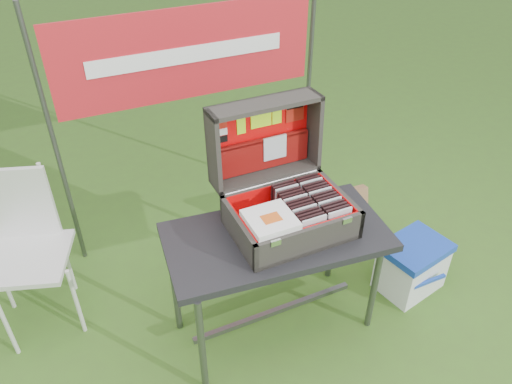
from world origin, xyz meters
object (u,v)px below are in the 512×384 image
chair (28,261)px  cardboard_box (340,221)px  cooler (411,266)px  table (275,283)px  suitcase (286,176)px

chair → cardboard_box: chair is taller
cooler → cardboard_box: cardboard_box is taller
chair → cardboard_box: 1.95m
table → cooler: 0.94m
cooler → chair: 2.25m
suitcase → cardboard_box: size_ratio=1.39×
table → suitcase: size_ratio=1.91×
table → suitcase: 0.65m
cooler → chair: bearing=150.6°
table → suitcase: suitcase is taller
table → chair: chair is taller
cooler → cardboard_box: 0.56m
cardboard_box → table: bearing=-145.0°
suitcase → table: bearing=-140.3°
cooler → cardboard_box: size_ratio=0.92×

